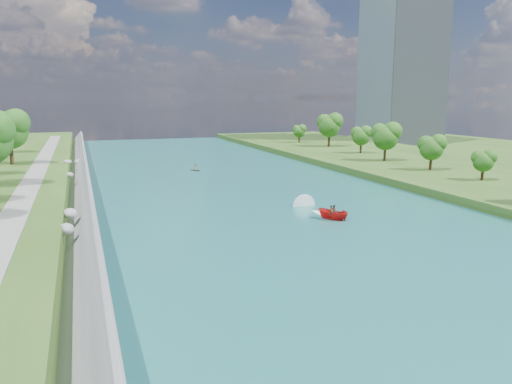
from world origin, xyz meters
name	(u,v)px	position (x,y,z in m)	size (l,w,h in m)	color
ground	(294,224)	(0.00, 0.00, 0.00)	(260.00, 260.00, 0.00)	#2D5119
river_water	(245,195)	(0.00, 20.00, 0.05)	(55.00, 240.00, 0.10)	#185A5D
berm_east	(483,176)	(49.50, 20.00, 0.75)	(44.00, 240.00, 1.50)	#2D5119
riprap_bank	(79,196)	(-25.85, 19.16, 1.80)	(4.81, 236.00, 4.33)	slate
riverside_path	(29,186)	(-32.50, 20.00, 3.55)	(3.00, 200.00, 0.10)	gray
office_tower	(402,57)	(82.50, 95.00, 30.00)	(22.00, 22.00, 60.00)	gray
trees_east	(389,141)	(41.86, 41.07, 6.24)	(16.04, 138.02, 11.72)	#244C14
motorboat	(327,212)	(5.57, 1.62, 0.79)	(3.83, 18.92, 2.04)	red
raft	(196,169)	(-1.57, 50.01, 0.45)	(3.22, 3.40, 1.56)	gray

